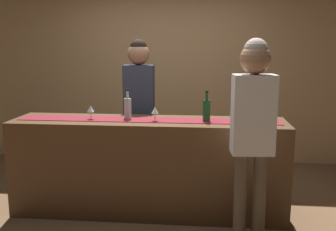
# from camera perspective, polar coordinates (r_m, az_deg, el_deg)

# --- Properties ---
(ground_plane) EXTENTS (10.00, 10.00, 0.00)m
(ground_plane) POSITION_cam_1_polar(r_m,az_deg,el_deg) (4.12, -2.85, -14.01)
(ground_plane) COLOR brown
(back_wall) EXTENTS (6.00, 0.12, 2.90)m
(back_wall) POSITION_cam_1_polar(r_m,az_deg,el_deg) (5.64, -0.09, 7.89)
(back_wall) COLOR tan
(back_wall) RESTS_ON ground
(bar_counter) EXTENTS (2.74, 0.60, 0.97)m
(bar_counter) POSITION_cam_1_polar(r_m,az_deg,el_deg) (3.94, -2.92, -7.60)
(bar_counter) COLOR #543821
(bar_counter) RESTS_ON ground
(counter_runner_cloth) EXTENTS (2.61, 0.28, 0.01)m
(counter_runner_cloth) POSITION_cam_1_polar(r_m,az_deg,el_deg) (3.82, -2.99, -0.64)
(counter_runner_cloth) COLOR maroon
(counter_runner_cloth) RESTS_ON bar_counter
(wine_bottle_clear) EXTENTS (0.07, 0.07, 0.30)m
(wine_bottle_clear) POSITION_cam_1_polar(r_m,az_deg,el_deg) (3.87, -6.04, 1.13)
(wine_bottle_clear) COLOR #B2C6C1
(wine_bottle_clear) RESTS_ON bar_counter
(wine_bottle_green) EXTENTS (0.07, 0.07, 0.30)m
(wine_bottle_green) POSITION_cam_1_polar(r_m,az_deg,el_deg) (3.75, 5.78, 0.82)
(wine_bottle_green) COLOR #194723
(wine_bottle_green) RESTS_ON bar_counter
(wine_glass_near_customer) EXTENTS (0.07, 0.07, 0.14)m
(wine_glass_near_customer) POSITION_cam_1_polar(r_m,az_deg,el_deg) (3.73, -1.97, 0.71)
(wine_glass_near_customer) COLOR silver
(wine_glass_near_customer) RESTS_ON bar_counter
(wine_glass_mid_counter) EXTENTS (0.07, 0.07, 0.14)m
(wine_glass_mid_counter) POSITION_cam_1_polar(r_m,az_deg,el_deg) (3.89, -11.48, 0.92)
(wine_glass_mid_counter) COLOR silver
(wine_glass_mid_counter) RESTS_ON bar_counter
(bartender) EXTENTS (0.34, 0.25, 1.77)m
(bartender) POSITION_cam_1_polar(r_m,az_deg,el_deg) (4.39, -4.34, 2.63)
(bartender) COLOR #26262B
(bartender) RESTS_ON ground
(customer_sipping) EXTENTS (0.36, 0.25, 1.76)m
(customer_sipping) POSITION_cam_1_polar(r_m,az_deg,el_deg) (3.18, 12.57, -0.75)
(customer_sipping) COLOR brown
(customer_sipping) RESTS_ON ground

